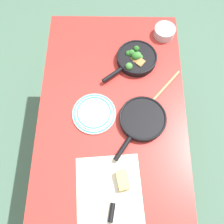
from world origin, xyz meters
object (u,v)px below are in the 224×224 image
at_px(grater_knife, 114,200).
at_px(cheese_block, 123,180).
at_px(skillet_eggs, 142,119).
at_px(wooden_spoon, 154,100).
at_px(dinner_plate_stack, 94,113).
at_px(prep_bowl_steel, 164,32).
at_px(skillet_broccoli, 136,58).

distance_m(grater_knife, cheese_block, 0.10).
relative_size(skillet_eggs, cheese_block, 3.48).
relative_size(wooden_spoon, cheese_block, 3.09).
bearing_deg(dinner_plate_stack, prep_bowl_steel, -37.34).
relative_size(wooden_spoon, prep_bowl_steel, 2.47).
bearing_deg(grater_knife, dinner_plate_stack, 22.57).
bearing_deg(prep_bowl_steel, wooden_spoon, 169.17).
bearing_deg(grater_knife, wooden_spoon, -13.76).
relative_size(skillet_broccoli, grater_knife, 1.14).
xyz_separation_m(grater_knife, prep_bowl_steel, (0.98, -0.30, 0.02)).
height_order(wooden_spoon, prep_bowl_steel, prep_bowl_steel).
bearing_deg(skillet_broccoli, skillet_eggs, 55.28).
height_order(cheese_block, dinner_plate_stack, cheese_block).
xyz_separation_m(skillet_eggs, cheese_block, (-0.31, 0.10, 0.00)).
distance_m(skillet_broccoli, prep_bowl_steel, 0.27).
bearing_deg(prep_bowl_steel, skillet_broccoli, 137.54).
distance_m(skillet_broccoli, wooden_spoon, 0.27).
xyz_separation_m(grater_knife, dinner_plate_stack, (0.44, 0.11, 0.00)).
height_order(skillet_eggs, wooden_spoon, skillet_eggs).
distance_m(wooden_spoon, dinner_plate_stack, 0.34).
relative_size(dinner_plate_stack, prep_bowl_steel, 1.85).
distance_m(skillet_eggs, grater_knife, 0.43).
bearing_deg(skillet_eggs, prep_bowl_steel, -162.15).
bearing_deg(skillet_eggs, wooden_spoon, -176.01).
xyz_separation_m(wooden_spoon, grater_knife, (-0.53, 0.21, 0.00)).
height_order(grater_knife, cheese_block, cheese_block).
xyz_separation_m(skillet_broccoli, cheese_block, (-0.69, 0.08, -0.00)).
relative_size(skillet_broccoli, cheese_block, 3.18).
xyz_separation_m(skillet_broccoli, grater_knife, (-0.78, 0.12, -0.02)).
height_order(skillet_broccoli, prep_bowl_steel, skillet_broccoli).
height_order(skillet_broccoli, cheese_block, skillet_broccoli).
height_order(skillet_broccoli, wooden_spoon, skillet_broccoli).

